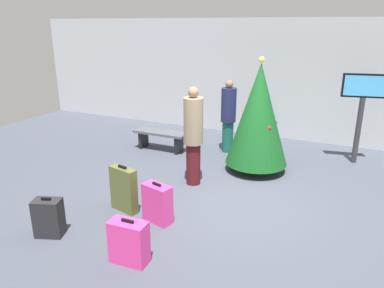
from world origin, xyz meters
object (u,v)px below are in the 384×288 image
holiday_tree (258,115)px  suitcase_0 (49,218)px  flight_info_kiosk (362,101)px  suitcase_1 (157,203)px  traveller_1 (228,115)px  suitcase_2 (124,189)px  suitcase_3 (129,242)px  waiting_bench (161,136)px  traveller_0 (193,134)px

holiday_tree → suitcase_0: 4.40m
flight_info_kiosk → suitcase_1: size_ratio=3.01×
traveller_1 → flight_info_kiosk: bearing=10.2°
holiday_tree → suitcase_2: 3.18m
traveller_1 → suitcase_3: bearing=-86.0°
waiting_bench → traveller_1: (1.54, 0.61, 0.57)m
suitcase_1 → suitcase_3: (0.19, -1.06, -0.02)m
suitcase_3 → waiting_bench: bearing=114.5°
waiting_bench → suitcase_3: bearing=-65.5°
suitcase_1 → traveller_1: bearing=92.2°
holiday_tree → traveller_1: 1.36m
holiday_tree → suitcase_2: size_ratio=2.97×
traveller_0 → suitcase_0: size_ratio=3.11×
traveller_0 → holiday_tree: bearing=51.8°
traveller_1 → suitcase_0: bearing=-103.4°
waiting_bench → suitcase_2: (0.99, -2.96, 0.03)m
flight_info_kiosk → suitcase_3: flight_info_kiosk is taller
flight_info_kiosk → traveller_1: flight_info_kiosk is taller
holiday_tree → waiting_bench: holiday_tree is taller
traveller_1 → suitcase_1: (0.14, -3.64, -0.61)m
suitcase_1 → holiday_tree: bearing=73.2°
suitcase_3 → suitcase_0: bearing=178.7°
suitcase_2 → suitcase_3: 1.44m
waiting_bench → suitcase_1: (1.68, -3.04, -0.04)m
suitcase_0 → suitcase_2: bearing=63.0°
traveller_0 → suitcase_1: (0.10, -1.56, -0.70)m
suitcase_0 → waiting_bench: bearing=96.0°
suitcase_1 → suitcase_3: bearing=-79.7°
suitcase_2 → suitcase_3: size_ratio=1.28×
flight_info_kiosk → suitcase_0: (-3.97, -5.19, -1.12)m
flight_info_kiosk → traveller_0: flight_info_kiosk is taller
suitcase_1 → suitcase_2: (-0.69, 0.07, 0.07)m
suitcase_2 → traveller_1: bearing=81.3°
waiting_bench → traveller_0: 2.26m
waiting_bench → suitcase_1: size_ratio=2.03×
waiting_bench → suitcase_1: 3.47m
traveller_0 → suitcase_3: size_ratio=3.04×
traveller_0 → traveller_1: (-0.04, 2.08, -0.09)m
holiday_tree → suitcase_0: size_ratio=3.89×
flight_info_kiosk → suitcase_3: (-2.53, -5.22, -1.11)m
suitcase_2 → suitcase_1: bearing=-6.2°
traveller_0 → suitcase_3: bearing=-83.7°
waiting_bench → suitcase_0: suitcase_0 is taller
traveller_1 → suitcase_2: size_ratio=2.18×
traveller_0 → traveller_1: 2.08m
traveller_0 → suitcase_1: traveller_0 is taller
holiday_tree → traveller_0: 1.51m
flight_info_kiosk → waiting_bench: flight_info_kiosk is taller
traveller_0 → traveller_1: traveller_0 is taller
holiday_tree → suitcase_1: bearing=-106.8°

